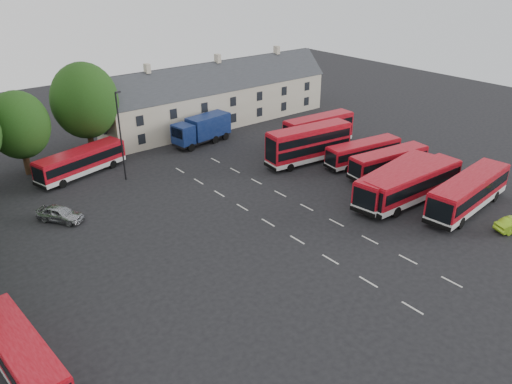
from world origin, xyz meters
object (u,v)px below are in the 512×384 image
(bus_dd_south, at_px, (309,143))
(lamppost, at_px, (121,134))
(bus_row_a, at_px, (469,190))
(silver_car, at_px, (60,214))
(box_truck, at_px, (202,129))
(bus_west, at_px, (21,353))

(bus_dd_south, height_order, lamppost, lamppost)
(bus_dd_south, bearing_deg, bus_row_a, -72.73)
(silver_car, distance_m, lamppost, 11.28)
(box_truck, bearing_deg, bus_west, -146.10)
(bus_west, distance_m, silver_car, 19.65)
(bus_west, bearing_deg, silver_car, -29.20)
(lamppost, bearing_deg, bus_row_a, -50.40)
(bus_dd_south, height_order, box_truck, bus_dd_south)
(box_truck, bearing_deg, bus_dd_south, -73.62)
(bus_row_a, bearing_deg, bus_west, 166.90)
(box_truck, xyz_separation_m, silver_car, (-22.22, -9.63, -1.26))
(bus_west, relative_size, box_truck, 1.18)
(bus_dd_south, bearing_deg, silver_car, 178.68)
(box_truck, distance_m, silver_car, 24.25)
(silver_car, xyz_separation_m, lamppost, (9.01, 5.08, 4.52))
(bus_dd_south, bearing_deg, bus_west, -152.73)
(bus_row_a, relative_size, bus_dd_south, 1.13)
(bus_dd_south, distance_m, box_truck, 14.95)
(silver_car, bearing_deg, bus_west, -149.31)
(bus_west, xyz_separation_m, silver_car, (8.30, 17.79, -0.91))
(bus_west, relative_size, lamppost, 1.01)
(bus_row_a, distance_m, silver_car, 39.09)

